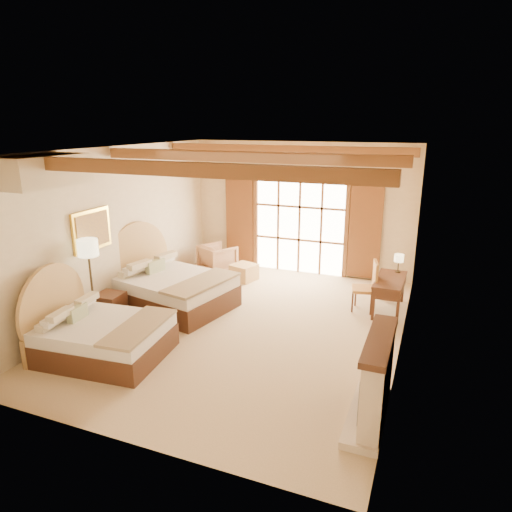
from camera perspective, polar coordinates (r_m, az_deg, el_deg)
The scene contains 19 objects.
floor at distance 8.60m, azimuth -1.34°, elevation -8.64°, with size 7.00×7.00×0.00m, color #CDAF89.
wall_back at distance 11.28m, azimuth 5.59°, elevation 5.92°, with size 5.50×5.50×0.00m, color beige.
wall_left at distance 9.44m, azimuth -16.99°, elevation 3.22°, with size 7.00×7.00×0.00m, color beige.
wall_right at distance 7.45m, azimuth 18.44°, elevation -0.34°, with size 7.00×7.00×0.00m, color beige.
ceiling at distance 7.80m, azimuth -1.50°, elevation 13.18°, with size 7.00×7.00×0.00m, color #BA7A37.
ceiling_beams at distance 7.81m, azimuth -1.49°, elevation 12.30°, with size 5.39×4.60×0.18m, color brown, non-canonical shape.
french_doors at distance 11.29m, azimuth 5.46°, elevation 4.12°, with size 3.95×0.08×2.60m.
fireplace at distance 6.05m, azimuth 14.67°, elevation -15.31°, with size 0.46×1.40×1.16m.
painting at distance 8.82m, azimuth -19.82°, elevation 3.06°, with size 0.06×0.95×0.75m.
canopy_valance at distance 7.54m, azimuth -25.21°, elevation 9.63°, with size 0.70×1.40×0.45m, color #C5B39B.
bed_near at distance 7.88m, azimuth -19.35°, elevation -8.99°, with size 2.06×1.63×1.28m.
bed_far at distance 9.48m, azimuth -11.01°, elevation -3.66°, with size 2.49×2.06×1.44m.
nightstand at distance 9.05m, azimuth -17.73°, elevation -6.19°, with size 0.47×0.47×0.57m, color #472418.
floor_lamp at distance 8.50m, azimuth -20.23°, elevation 0.31°, with size 0.36×0.36×1.68m.
armchair at distance 11.44m, azimuth -4.83°, elevation -0.33°, with size 0.76×0.78×0.71m, color #AE7D58.
ottoman at distance 10.90m, azimuth -1.50°, elevation -2.03°, with size 0.52×0.52×0.38m, color tan.
desk at distance 9.47m, azimuth 16.29°, elevation -4.52°, with size 0.57×1.27×0.68m.
desk_chair at distance 9.37m, azimuth 13.44°, elevation -4.82°, with size 0.55×0.55×1.03m.
desk_lamp at distance 9.73m, azimuth 17.44°, elevation -0.33°, with size 0.19×0.19×0.38m.
Camera 1 is at (3.05, -7.16, 3.64)m, focal length 32.00 mm.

